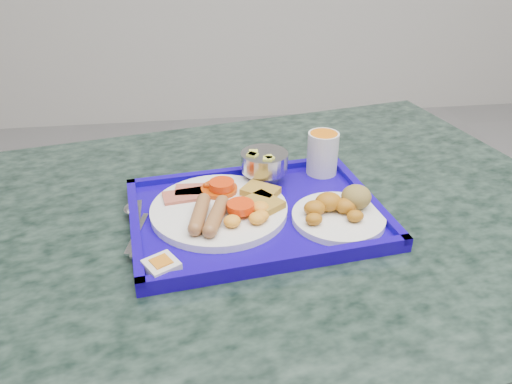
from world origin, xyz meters
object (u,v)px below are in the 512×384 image
table (232,310)px  tray (256,215)px  fruit_bowl (264,163)px  main_plate (223,207)px  bread_plate (340,210)px  juice_cup (323,152)px

table → tray: 0.23m
tray → fruit_bowl: (0.03, 0.11, 0.05)m
main_plate → fruit_bowl: 0.14m
table → main_plate: main_plate is taller
table → bread_plate: size_ratio=9.22×
bread_plate → juice_cup: juice_cup is taller
table → bread_plate: bearing=-12.9°
main_plate → table: bearing=-1.5°
table → main_plate: bearing=178.5°
juice_cup → tray: bearing=-139.0°
tray → bread_plate: bread_plate is taller
tray → bread_plate: size_ratio=2.93×
table → tray: tray is taller
table → fruit_bowl: fruit_bowl is taller
tray → bread_plate: (0.14, -0.04, 0.02)m
main_plate → fruit_bowl: (0.09, 0.11, 0.03)m
tray → main_plate: (-0.06, 0.00, 0.02)m
tray → main_plate: size_ratio=1.95×
bread_plate → fruit_bowl: bearing=125.8°
main_plate → bread_plate: size_ratio=1.50×
main_plate → bread_plate: (0.20, -0.04, 0.00)m
main_plate → juice_cup: 0.25m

